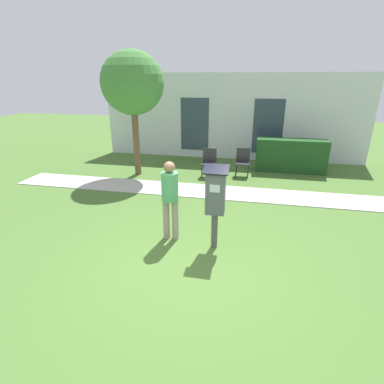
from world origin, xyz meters
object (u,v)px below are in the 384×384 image
(parking_meter, at_px, (215,197))
(person_standing, at_px, (170,195))
(outdoor_chair_left, at_px, (209,160))
(outdoor_chair_middle, at_px, (243,160))

(parking_meter, xyz_separation_m, person_standing, (-0.89, 0.16, -0.09))
(person_standing, xyz_separation_m, outdoor_chair_left, (0.12, 4.18, -0.40))
(person_standing, xyz_separation_m, outdoor_chair_middle, (1.17, 4.46, -0.40))
(parking_meter, height_order, outdoor_chair_middle, parking_meter)
(parking_meter, relative_size, person_standing, 1.01)
(outdoor_chair_middle, bearing_deg, outdoor_chair_left, -157.83)
(person_standing, bearing_deg, outdoor_chair_middle, 74.13)
(parking_meter, xyz_separation_m, outdoor_chair_left, (-0.77, 4.33, -0.49))
(person_standing, relative_size, outdoor_chair_middle, 1.76)
(parking_meter, distance_m, outdoor_chair_left, 4.43)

